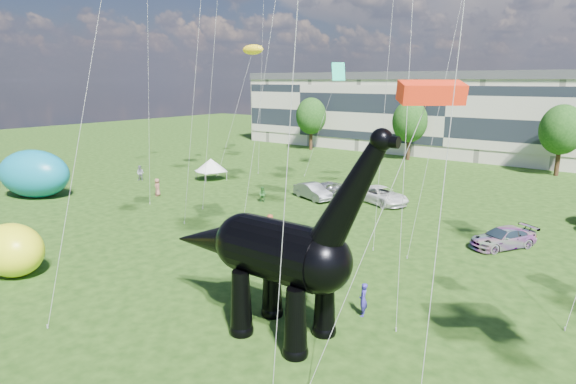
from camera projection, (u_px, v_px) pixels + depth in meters
The scene contains 14 objects.
ground at pixel (192, 313), 24.90m from camera, with size 220.00×220.00×0.00m, color #16330C.
terrace_row at pixel (458, 118), 75.94m from camera, with size 78.00×11.00×12.00m, color beige.
tree_far_left at pixel (311, 113), 82.14m from camera, with size 5.20×5.20×9.44m.
tree_mid_left at pixel (410, 118), 71.36m from camera, with size 5.20×5.20×9.44m.
tree_mid_right at pixel (562, 126), 59.37m from camera, with size 5.20×5.20×9.44m.
dinosaur_sculpture at pixel (273, 253), 22.34m from camera, with size 12.71×3.54×10.43m.
car_silver at pixel (325, 189), 49.87m from camera, with size 1.80×4.47×1.52m, color #B8B8BD.
car_grey at pixel (313, 191), 48.65m from camera, with size 1.69×4.86×1.60m, color slate.
car_white at pixel (381, 195), 46.89m from camera, with size 2.75×5.97×1.66m, color white.
car_dark at pixel (503, 238), 34.50m from camera, with size 2.06×5.06×1.47m, color #595960.
gazebo_left at pixel (211, 165), 57.86m from camera, with size 4.64×4.64×2.59m.
inflatable_teal at pixel (34, 174), 49.15m from camera, with size 7.83×4.89×4.89m, color #0C7898.
inflatable_yellow at pixel (12, 250), 29.40m from camera, with size 4.27×3.29×3.29m, color #F8FF1A.
visitors at pixel (294, 223), 37.57m from camera, with size 53.13×45.70×1.89m.
Camera 1 is at (17.99, -14.92, 11.77)m, focal length 30.00 mm.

